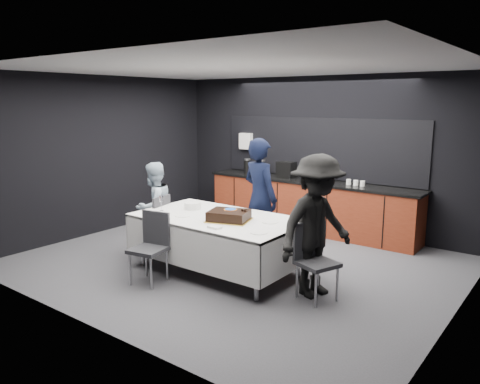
% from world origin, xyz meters
% --- Properties ---
extents(ground, '(6.00, 6.00, 0.00)m').
position_xyz_m(ground, '(0.00, 0.00, 0.00)').
color(ground, '#45454B').
rests_on(ground, ground).
extents(room_shell, '(6.04, 5.04, 2.82)m').
position_xyz_m(room_shell, '(0.00, 0.00, 1.86)').
color(room_shell, white).
rests_on(room_shell, ground).
extents(kitchenette, '(4.10, 0.64, 2.05)m').
position_xyz_m(kitchenette, '(-0.02, 2.22, 0.54)').
color(kitchenette, '#62200F').
rests_on(kitchenette, ground).
extents(party_table, '(2.32, 1.32, 0.78)m').
position_xyz_m(party_table, '(0.00, -0.40, 0.64)').
color(party_table, '#99999E').
rests_on(party_table, ground).
extents(cake_assembly, '(0.66, 0.60, 0.17)m').
position_xyz_m(cake_assembly, '(0.25, -0.48, 0.85)').
color(cake_assembly, gold).
rests_on(cake_assembly, party_table).
extents(plate_stack, '(0.25, 0.25, 0.10)m').
position_xyz_m(plate_stack, '(-0.60, -0.26, 0.83)').
color(plate_stack, white).
rests_on(plate_stack, party_table).
extents(loose_plate_near, '(0.22, 0.22, 0.01)m').
position_xyz_m(loose_plate_near, '(-0.43, -0.66, 0.78)').
color(loose_plate_near, white).
rests_on(loose_plate_near, party_table).
extents(loose_plate_right_a, '(0.21, 0.21, 0.01)m').
position_xyz_m(loose_plate_right_a, '(0.73, -0.22, 0.78)').
color(loose_plate_right_a, white).
rests_on(loose_plate_right_a, party_table).
extents(loose_plate_right_b, '(0.21, 0.21, 0.01)m').
position_xyz_m(loose_plate_right_b, '(0.90, -0.72, 0.78)').
color(loose_plate_right_b, white).
rests_on(loose_plate_right_b, party_table).
extents(loose_plate_far, '(0.20, 0.20, 0.01)m').
position_xyz_m(loose_plate_far, '(0.06, -0.04, 0.78)').
color(loose_plate_far, white).
rests_on(loose_plate_far, party_table).
extents(fork_pile, '(0.18, 0.12, 0.03)m').
position_xyz_m(fork_pile, '(0.34, -0.88, 0.79)').
color(fork_pile, white).
rests_on(fork_pile, party_table).
extents(champagne_flute, '(0.06, 0.06, 0.22)m').
position_xyz_m(champagne_flute, '(-0.89, -0.62, 0.94)').
color(champagne_flute, white).
rests_on(champagne_flute, party_table).
extents(chair_left, '(0.50, 0.50, 0.92)m').
position_xyz_m(chair_left, '(-1.24, -0.41, 0.53)').
color(chair_left, '#2A2A2E').
rests_on(chair_left, ground).
extents(chair_right, '(0.54, 0.54, 0.92)m').
position_xyz_m(chair_right, '(1.49, -0.42, 0.53)').
color(chair_right, '#2A2A2E').
rests_on(chair_right, ground).
extents(chair_near, '(0.49, 0.49, 0.92)m').
position_xyz_m(chair_near, '(-0.46, -1.22, 0.53)').
color(chair_near, '#2A2A2E').
rests_on(chair_near, ground).
extents(person_center, '(0.75, 0.59, 1.81)m').
position_xyz_m(person_center, '(0.08, 0.49, 0.91)').
color(person_center, black).
rests_on(person_center, ground).
extents(person_left, '(0.57, 0.71, 1.42)m').
position_xyz_m(person_left, '(-1.39, -0.30, 0.71)').
color(person_left, '#A2B9CC').
rests_on(person_left, ground).
extents(person_right, '(0.92, 1.25, 1.74)m').
position_xyz_m(person_right, '(1.48, -0.33, 0.87)').
color(person_right, black).
rests_on(person_right, ground).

